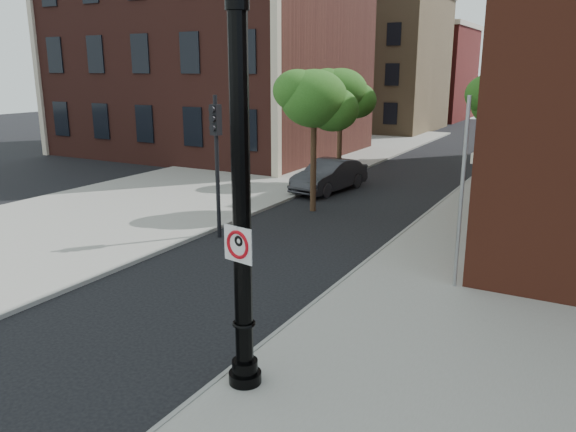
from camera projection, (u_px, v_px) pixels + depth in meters
The scene contains 16 objects.
ground at pixel (162, 342), 12.00m from camera, with size 120.00×120.00×0.00m, color black.
sidewalk_right at pixel (522, 252), 17.65m from camera, with size 8.00×60.00×0.12m, color gray.
sidewalk_left at pixel (255, 172), 31.43m from camera, with size 10.00×50.00×0.12m, color gray.
curb_edge at pixel (401, 235), 19.49m from camera, with size 0.10×60.00×0.14m, color gray.
victorian_building at pixel (212, 21), 37.56m from camera, with size 18.60×14.60×17.95m.
bg_building_tan_a at pixel (373, 65), 53.34m from camera, with size 12.00×12.00×12.00m, color olive.
bg_building_red at pixel (415, 75), 65.44m from camera, with size 12.00×12.00×10.00m, color maroon.
lamppost at pixel (242, 215), 9.44m from camera, with size 0.60×0.60×7.07m.
no_parking_sign at pixel (238, 244), 9.38m from camera, with size 0.62×0.15×0.62m.
parked_car at pixel (329, 176), 26.61m from camera, with size 1.59×4.56×1.50m, color #2A292E.
traffic_signal_left at pixel (216, 143), 18.62m from camera, with size 0.32×0.40×4.83m.
traffic_signal_right at pixel (498, 135), 18.05m from camera, with size 0.39×0.46×5.30m.
utility_pole at pixel (461, 197), 14.17m from camera, with size 0.10×0.10×5.04m, color #999999.
street_tree_a at pixel (315, 100), 21.97m from camera, with size 3.14×2.84×5.66m.
street_tree_b at pixel (342, 93), 27.60m from camera, with size 3.16×2.86×5.70m.
street_tree_c at pixel (505, 104), 22.03m from camera, with size 3.04×2.75×5.48m.
Camera 1 is at (7.65, -8.26, 5.65)m, focal length 35.00 mm.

